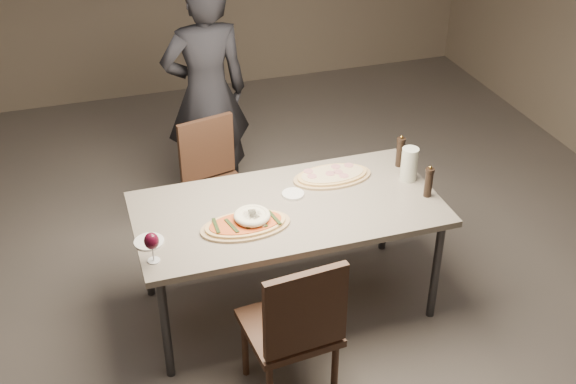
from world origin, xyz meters
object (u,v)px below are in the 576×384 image
object	(u,v)px
zucchini_pizza	(246,225)
chair_far	(215,176)
diner	(206,94)
bread_basket	(252,218)
ham_pizza	(332,176)
carafe	(409,164)
chair_near	(296,325)
pepper_mill_left	(400,152)
dining_table	(288,214)

from	to	relation	value
zucchini_pizza	chair_far	xyz separation A→B (m)	(0.03, 1.00, -0.26)
chair_far	diner	bearing A→B (deg)	-111.95
bread_basket	ham_pizza	bearing A→B (deg)	28.90
carafe	diner	size ratio (longest dim) A/B	0.12
chair_near	diner	distance (m)	2.20
ham_pizza	pepper_mill_left	bearing A→B (deg)	9.66
zucchini_pizza	bread_basket	size ratio (longest dim) A/B	2.49
zucchini_pizza	pepper_mill_left	xyz separation A→B (m)	(1.11, 0.37, 0.09)
pepper_mill_left	dining_table	bearing A→B (deg)	-164.02
ham_pizza	diner	bearing A→B (deg)	122.22
pepper_mill_left	carafe	bearing A→B (deg)	-96.52
carafe	chair_far	world-z (taller)	carafe
dining_table	diner	world-z (taller)	diner
chair_near	chair_far	distance (m)	1.63
dining_table	diner	bearing A→B (deg)	96.91
chair_near	diner	size ratio (longest dim) A/B	0.55
ham_pizza	dining_table	bearing A→B (deg)	-140.12
chair_near	dining_table	bearing A→B (deg)	70.06
ham_pizza	chair_near	bearing A→B (deg)	-111.69
dining_table	ham_pizza	world-z (taller)	ham_pizza
pepper_mill_left	chair_near	distance (m)	1.46
pepper_mill_left	chair_far	bearing A→B (deg)	149.60
bread_basket	pepper_mill_left	distance (m)	1.13
dining_table	chair_near	bearing A→B (deg)	-104.82
zucchini_pizza	carafe	world-z (taller)	carafe
zucchini_pizza	diner	bearing A→B (deg)	67.70
dining_table	chair_far	world-z (taller)	chair_far
dining_table	chair_near	xyz separation A→B (m)	(-0.20, -0.76, -0.15)
pepper_mill_left	diner	xyz separation A→B (m)	(-1.00, 1.18, 0.02)
dining_table	bread_basket	size ratio (longest dim) A/B	8.69
zucchini_pizza	diner	distance (m)	1.56
zucchini_pizza	chair_near	world-z (taller)	chair_near
dining_table	carafe	world-z (taller)	carafe
zucchini_pizza	chair_near	bearing A→B (deg)	-99.72
dining_table	pepper_mill_left	xyz separation A→B (m)	(0.82, 0.24, 0.16)
dining_table	pepper_mill_left	world-z (taller)	pepper_mill_left
pepper_mill_left	chair_near	world-z (taller)	pepper_mill_left
bread_basket	chair_near	world-z (taller)	chair_near
diner	zucchini_pizza	bearing A→B (deg)	82.30
ham_pizza	chair_near	distance (m)	1.15
zucchini_pizza	chair_far	distance (m)	1.03
dining_table	chair_far	distance (m)	0.93
chair_far	dining_table	bearing A→B (deg)	93.12
dining_table	chair_far	xyz separation A→B (m)	(-0.26, 0.87, -0.19)
pepper_mill_left	carafe	distance (m)	0.17
ham_pizza	diner	size ratio (longest dim) A/B	0.29
chair_far	chair_near	bearing A→B (deg)	78.70
dining_table	zucchini_pizza	bearing A→B (deg)	-155.87
diner	ham_pizza	bearing A→B (deg)	110.75
zucchini_pizza	chair_far	world-z (taller)	chair_far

